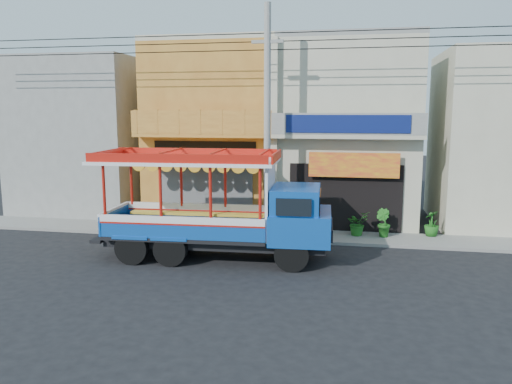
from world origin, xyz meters
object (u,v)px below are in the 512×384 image
at_px(potted_plant_a, 357,223).
at_px(potted_plant_b, 383,223).
at_px(songthaew_truck, 232,208).
at_px(green_sign, 170,218).
at_px(potted_plant_c, 432,223).
at_px(utility_pole, 271,111).

xyz_separation_m(potted_plant_a, potted_plant_b, (0.99, -0.04, 0.07)).
bearing_deg(potted_plant_a, songthaew_truck, -178.96).
height_order(songthaew_truck, potted_plant_a, songthaew_truck).
xyz_separation_m(green_sign, potted_plant_a, (7.92, -0.03, 0.08)).
bearing_deg(potted_plant_a, potted_plant_b, -42.73).
bearing_deg(potted_plant_c, green_sign, -50.80).
relative_size(utility_pole, green_sign, 29.06).
xyz_separation_m(utility_pole, songthaew_truck, (-0.89, -2.77, -3.24)).
height_order(potted_plant_a, potted_plant_b, potted_plant_b).
bearing_deg(potted_plant_a, utility_pole, 155.87).
distance_m(green_sign, potted_plant_b, 8.91).
bearing_deg(potted_plant_c, potted_plant_a, -44.63).
xyz_separation_m(utility_pole, potted_plant_b, (4.36, 0.94, -4.36)).
xyz_separation_m(songthaew_truck, green_sign, (-3.66, 3.78, -1.27)).
xyz_separation_m(utility_pole, green_sign, (-4.55, 1.01, -4.51)).
bearing_deg(potted_plant_a, green_sign, 139.47).
relative_size(green_sign, potted_plant_a, 0.99).
height_order(songthaew_truck, green_sign, songthaew_truck).
bearing_deg(green_sign, potted_plant_b, -0.45).
xyz_separation_m(utility_pole, potted_plant_a, (3.36, 0.98, -4.43)).
bearing_deg(green_sign, potted_plant_a, -0.21).
relative_size(utility_pole, songthaew_truck, 3.48).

